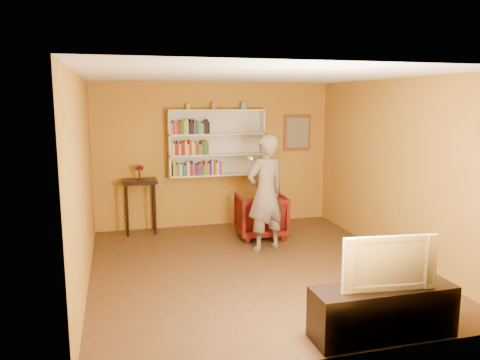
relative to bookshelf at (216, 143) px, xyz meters
name	(u,v)px	position (x,y,z in m)	size (l,w,h in m)	color
room_shell	(252,198)	(0.00, -2.41, -0.58)	(5.30, 5.80, 2.88)	#452C16
bookshelf	(216,143)	(0.00, 0.00, 0.00)	(1.80, 0.29, 1.23)	silver
books_row_lower	(197,169)	(-0.40, -0.11, -0.46)	(0.92, 0.19, 0.27)	black
books_row_middle	(190,148)	(-0.51, -0.11, -0.08)	(0.68, 0.19, 0.27)	gold
books_row_upper	(190,127)	(-0.51, -0.11, 0.30)	(0.71, 0.19, 0.27)	#D55F2A
ornament_left	(188,107)	(-0.52, -0.06, 0.67)	(0.07, 0.07, 0.09)	#A68A2F
ornament_centre	(214,106)	(-0.05, -0.06, 0.68)	(0.09, 0.09, 0.12)	brown
ornament_right	(243,106)	(0.51, -0.06, 0.68)	(0.09, 0.09, 0.12)	slate
framed_painting	(297,133)	(1.65, 0.05, 0.16)	(0.55, 0.05, 0.70)	brown
console_table	(140,189)	(-1.43, -0.16, -0.78)	(0.60, 0.46, 0.98)	black
ruby_lustre	(139,169)	(-1.43, -0.16, -0.42)	(0.16, 0.16, 0.26)	maroon
armchair	(261,216)	(0.59, -0.96, -1.21)	(0.82, 0.84, 0.76)	#3F0405
person	(266,193)	(0.43, -1.68, -0.67)	(0.68, 0.44, 1.85)	brown
game_remote	(250,158)	(0.09, -1.96, -0.06)	(0.04, 0.15, 0.04)	white
tv_cabinet	(383,311)	(0.71, -4.66, -1.33)	(1.48, 0.44, 0.53)	black
television	(385,260)	(0.71, -4.66, -0.79)	(0.96, 0.13, 0.55)	black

